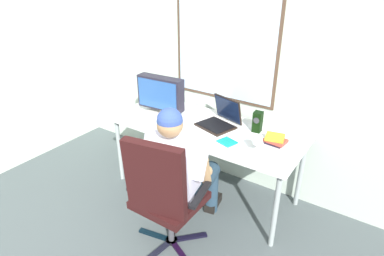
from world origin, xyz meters
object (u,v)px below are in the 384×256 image
(office_chair, at_px, (163,193))
(cd_case, at_px, (227,142))
(person_seated, at_px, (180,168))
(laptop, at_px, (221,118))
(crt_monitor, at_px, (161,94))
(desk, at_px, (205,131))
(desk_speaker, at_px, (258,122))
(book_stack, at_px, (275,140))
(wine_glass, at_px, (258,141))

(office_chair, distance_m, cd_case, 0.72)
(office_chair, xyz_separation_m, person_seated, (-0.05, 0.28, 0.04))
(office_chair, bearing_deg, cd_case, 77.09)
(laptop, bearing_deg, crt_monitor, -169.98)
(desk, distance_m, desk_speaker, 0.49)
(book_stack, height_order, cd_case, book_stack)
(desk_speaker, bearing_deg, laptop, -169.52)
(desk, height_order, office_chair, office_chair)
(person_seated, height_order, cd_case, person_seated)
(book_stack, xyz_separation_m, cd_case, (-0.34, -0.20, -0.03))
(office_chair, height_order, desk_speaker, office_chair)
(desk_speaker, bearing_deg, book_stack, -30.26)
(office_chair, distance_m, laptop, 0.98)
(wine_glass, height_order, cd_case, wine_glass)
(book_stack, relative_size, cd_case, 1.11)
(desk, bearing_deg, office_chair, -79.07)
(person_seated, bearing_deg, laptop, 90.97)
(desk, height_order, wine_glass, wine_glass)
(person_seated, distance_m, desk_speaker, 0.83)
(crt_monitor, bearing_deg, book_stack, 2.09)
(office_chair, bearing_deg, book_stack, 60.70)
(wine_glass, bearing_deg, desk, 163.45)
(person_seated, height_order, book_stack, person_seated)
(office_chair, bearing_deg, wine_glass, 57.61)
(person_seated, distance_m, crt_monitor, 0.91)
(crt_monitor, bearing_deg, person_seated, -41.72)
(office_chair, relative_size, desk_speaker, 5.56)
(crt_monitor, bearing_deg, laptop, 10.02)
(laptop, relative_size, cd_case, 2.28)
(desk, relative_size, book_stack, 9.50)
(desk, xyz_separation_m, office_chair, (0.16, -0.85, -0.10))
(desk, height_order, person_seated, person_seated)
(office_chair, xyz_separation_m, book_stack, (0.50, 0.89, 0.20))
(crt_monitor, relative_size, wine_glass, 3.41)
(office_chair, distance_m, wine_glass, 0.84)
(book_stack, bearing_deg, desk_speaker, 149.74)
(person_seated, distance_m, cd_case, 0.47)
(desk, xyz_separation_m, person_seated, (0.12, -0.57, -0.06))
(desk_speaker, relative_size, book_stack, 0.99)
(crt_monitor, distance_m, book_stack, 1.19)
(laptop, distance_m, wine_glass, 0.56)
(wine_glass, bearing_deg, laptop, 150.04)
(desk_speaker, height_order, book_stack, desk_speaker)
(crt_monitor, xyz_separation_m, book_stack, (1.18, 0.04, -0.17))
(person_seated, xyz_separation_m, laptop, (-0.01, 0.68, 0.18))
(crt_monitor, bearing_deg, desk, 0.66)
(laptop, height_order, desk_speaker, laptop)
(office_chair, distance_m, desk_speaker, 1.08)
(book_stack, bearing_deg, laptop, 173.11)
(desk, relative_size, desk_speaker, 9.64)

